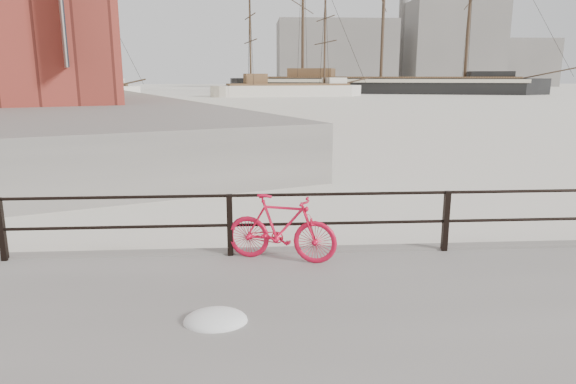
# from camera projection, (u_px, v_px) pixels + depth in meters

# --- Properties ---
(ground) EXTENTS (400.00, 400.00, 0.00)m
(ground) POSITION_uv_depth(u_px,v_px,m) (439.00, 267.00, 8.68)
(ground) COLOR white
(ground) RESTS_ON ground
(far_quay) EXTENTS (78.44, 148.07, 1.80)m
(far_quay) POSITION_uv_depth(u_px,v_px,m) (4.00, 91.00, 75.93)
(far_quay) COLOR gray
(far_quay) RESTS_ON ground
(guardrail) EXTENTS (28.00, 0.10, 1.00)m
(guardrail) POSITION_uv_depth(u_px,v_px,m) (446.00, 221.00, 8.34)
(guardrail) COLOR black
(guardrail) RESTS_ON promenade
(bicycle) EXTENTS (1.73, 0.80, 1.05)m
(bicycle) POSITION_uv_depth(u_px,v_px,m) (281.00, 228.00, 7.88)
(bicycle) COLOR red
(bicycle) RESTS_ON promenade
(barque_black) EXTENTS (68.13, 39.12, 36.32)m
(barque_black) POSITION_uv_depth(u_px,v_px,m) (380.00, 93.00, 95.01)
(barque_black) COLOR black
(barque_black) RESTS_ON ground
(schooner_mid) EXTENTS (27.63, 15.35, 19.04)m
(schooner_mid) POSITION_uv_depth(u_px,v_px,m) (288.00, 96.00, 81.07)
(schooner_mid) COLOR beige
(schooner_mid) RESTS_ON ground
(schooner_left) EXTENTS (23.50, 11.83, 17.53)m
(schooner_left) POSITION_uv_depth(u_px,v_px,m) (72.00, 96.00, 81.49)
(schooner_left) COLOR beige
(schooner_left) RESTS_ON ground
(industrial_west) EXTENTS (32.00, 18.00, 18.00)m
(industrial_west) POSITION_uv_depth(u_px,v_px,m) (335.00, 55.00, 144.21)
(industrial_west) COLOR gray
(industrial_west) RESTS_ON ground
(industrial_mid) EXTENTS (26.00, 20.00, 24.00)m
(industrial_mid) POSITION_uv_depth(u_px,v_px,m) (450.00, 45.00, 150.69)
(industrial_mid) COLOR gray
(industrial_mid) RESTS_ON ground
(industrial_east) EXTENTS (20.00, 16.00, 14.00)m
(industrial_east) POSITION_uv_depth(u_px,v_px,m) (516.00, 63.00, 158.16)
(industrial_east) COLOR gray
(industrial_east) RESTS_ON ground
(smokestack) EXTENTS (2.80, 2.80, 44.00)m
(smokestack) POSITION_uv_depth(u_px,v_px,m) (404.00, 11.00, 152.50)
(smokestack) COLOR gray
(smokestack) RESTS_ON ground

